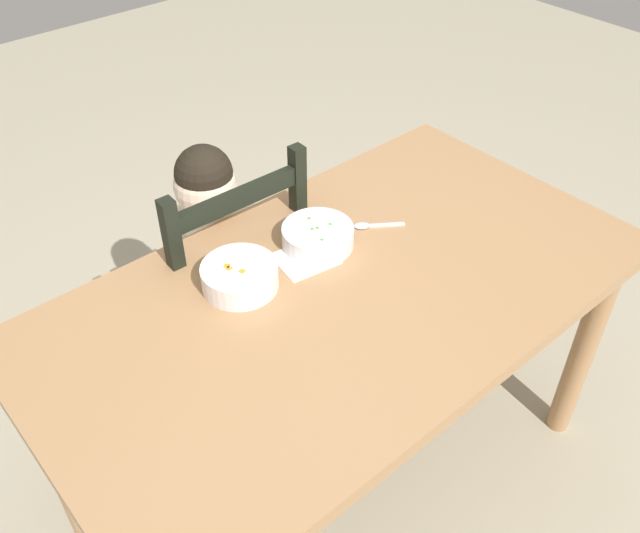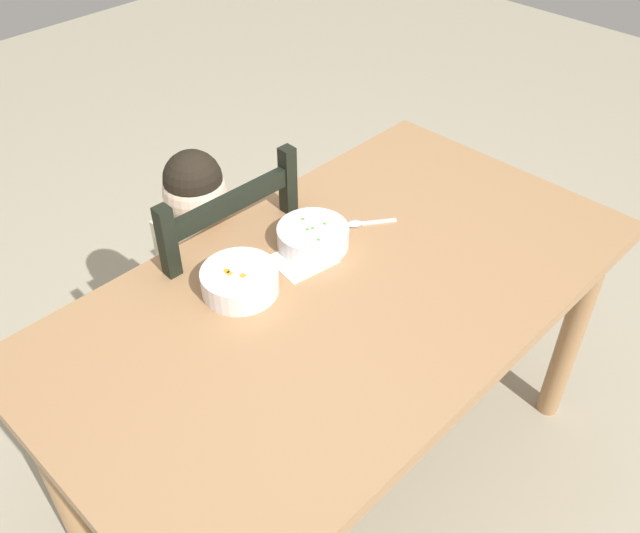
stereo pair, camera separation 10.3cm
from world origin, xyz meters
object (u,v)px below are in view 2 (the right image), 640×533
at_px(dining_chair, 214,301).
at_px(bowl_of_peas, 313,236).
at_px(bowl_of_carrots, 240,280).
at_px(dining_table, 342,318).
at_px(spoon, 362,223).
at_px(child_figure, 209,257).

height_order(dining_chair, bowl_of_peas, dining_chair).
relative_size(dining_chair, bowl_of_carrots, 5.28).
bearing_deg(dining_table, bowl_of_carrots, 137.74).
xyz_separation_m(bowl_of_peas, bowl_of_carrots, (-0.24, 0.00, 0.00)).
bearing_deg(spoon, child_figure, 130.16).
xyz_separation_m(child_figure, bowl_of_carrots, (-0.12, -0.29, 0.17)).
height_order(dining_table, dining_chair, dining_chair).
distance_m(bowl_of_peas, spoon, 0.16).
bearing_deg(dining_chair, dining_table, -82.55).
xyz_separation_m(dining_chair, child_figure, (0.00, -0.00, 0.17)).
relative_size(child_figure, bowl_of_peas, 5.23).
height_order(child_figure, bowl_of_carrots, child_figure).
bearing_deg(bowl_of_carrots, child_figure, 67.41).
height_order(dining_chair, child_figure, dining_chair).
relative_size(dining_table, dining_chair, 1.55).
relative_size(dining_chair, spoon, 7.80).
bearing_deg(dining_chair, bowl_of_peas, -67.48).
distance_m(dining_chair, bowl_of_carrots, 0.47).
bearing_deg(bowl_of_carrots, bowl_of_peas, -0.00).
xyz_separation_m(dining_chair, bowl_of_carrots, (-0.12, -0.30, 0.34)).
relative_size(child_figure, spoon, 7.76).
bearing_deg(spoon, bowl_of_peas, 168.13).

